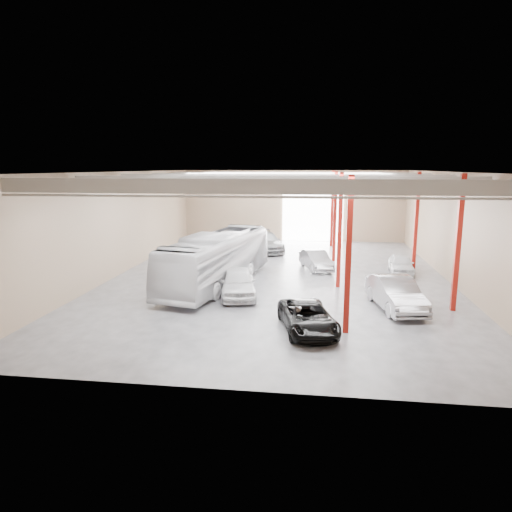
% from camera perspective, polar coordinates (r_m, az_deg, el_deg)
% --- Properties ---
extents(depot_shell, '(22.12, 32.12, 7.06)m').
position_cam_1_polar(depot_shell, '(30.47, 3.36, 6.66)').
color(depot_shell, '#49494E').
rests_on(depot_shell, ground).
extents(coach_bus, '(5.12, 12.25, 3.32)m').
position_cam_1_polar(coach_bus, '(28.51, -4.84, -0.39)').
color(coach_bus, silver).
rests_on(coach_bus, ground).
extents(black_sedan, '(3.21, 5.05, 1.30)m').
position_cam_1_polar(black_sedan, '(20.83, 6.48, -7.63)').
color(black_sedan, black).
rests_on(black_sedan, ground).
extents(car_row_a, '(2.88, 5.11, 1.64)m').
position_cam_1_polar(car_row_a, '(26.14, -2.30, -3.30)').
color(car_row_a, silver).
rests_on(car_row_a, ground).
extents(car_row_b, '(2.67, 4.40, 1.37)m').
position_cam_1_polar(car_row_b, '(33.26, 7.51, -0.52)').
color(car_row_b, '#A0A0A5').
rests_on(car_row_b, ground).
extents(car_row_c, '(4.14, 6.20, 1.67)m').
position_cam_1_polar(car_row_c, '(40.13, 1.21, 1.77)').
color(car_row_c, slate).
rests_on(car_row_c, ground).
extents(car_right_near, '(2.72, 5.38, 1.69)m').
position_cam_1_polar(car_right_near, '(24.88, 17.04, -4.47)').
color(car_right_near, '#9F9FA3').
rests_on(car_right_near, ground).
extents(car_right_far, '(1.88, 4.07, 1.35)m').
position_cam_1_polar(car_right_far, '(33.28, 17.67, -0.96)').
color(car_right_far, white).
rests_on(car_right_far, ground).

